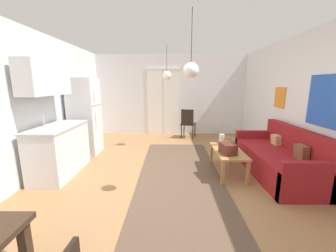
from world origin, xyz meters
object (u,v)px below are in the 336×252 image
at_px(handbag, 228,148).
at_px(pendant_lamp_far, 167,75).
at_px(refrigerator, 85,116).
at_px(pendant_lamp_near, 191,70).
at_px(coffee_table, 228,153).
at_px(accent_chair, 188,122).
at_px(couch, 280,160).
at_px(bamboo_vase, 222,140).

bearing_deg(handbag, pendant_lamp_far, 121.23).
bearing_deg(refrigerator, handbag, -23.99).
distance_m(pendant_lamp_near, pendant_lamp_far, 2.47).
bearing_deg(refrigerator, coffee_table, -20.31).
relative_size(coffee_table, pendant_lamp_near, 1.17).
bearing_deg(accent_chair, coffee_table, 119.37).
height_order(coffee_table, pendant_lamp_far, pendant_lamp_far).
relative_size(couch, accent_chair, 2.21).
bearing_deg(pendant_lamp_far, pendant_lamp_near, -81.62).
xyz_separation_m(bamboo_vase, handbag, (-0.01, -0.51, -0.02)).
xyz_separation_m(refrigerator, pendant_lamp_far, (1.95, 0.46, 0.97)).
height_order(refrigerator, pendant_lamp_far, pendant_lamp_far).
distance_m(couch, pendant_lamp_near, 2.48).
bearing_deg(coffee_table, accent_chair, 101.63).
distance_m(handbag, pendant_lamp_far, 2.50).
relative_size(couch, bamboo_vase, 4.50).
height_order(bamboo_vase, handbag, bamboo_vase).
bearing_deg(pendant_lamp_far, handbag, -58.77).
bearing_deg(couch, refrigerator, 163.67).
bearing_deg(accent_chair, refrigerator, 46.61).
distance_m(coffee_table, accent_chair, 2.63).
xyz_separation_m(couch, refrigerator, (-4.06, 1.19, 0.62)).
height_order(coffee_table, handbag, handbag).
relative_size(bamboo_vase, pendant_lamp_near, 0.51).
bearing_deg(bamboo_vase, accent_chair, 101.85).
distance_m(handbag, accent_chair, 2.82).
relative_size(bamboo_vase, accent_chair, 0.49).
bearing_deg(pendant_lamp_far, accent_chair, 56.68).
distance_m(couch, coffee_table, 0.96).
relative_size(coffee_table, pendant_lamp_far, 1.22).
bearing_deg(pendant_lamp_far, refrigerator, -166.80).
bearing_deg(bamboo_vase, refrigerator, 164.53).
distance_m(couch, refrigerator, 4.28).
relative_size(coffee_table, bamboo_vase, 2.29).
relative_size(handbag, accent_chair, 0.37).
bearing_deg(accent_chair, pendant_lamp_near, 103.12).
xyz_separation_m(couch, bamboo_vase, (-1.01, 0.34, 0.28)).
distance_m(accent_chair, pendant_lamp_near, 3.67).
bearing_deg(bamboo_vase, pendant_lamp_near, -123.32).
distance_m(handbag, refrigerator, 3.35).
distance_m(coffee_table, refrigerator, 3.36).
bearing_deg(accent_chair, handbag, 117.18).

